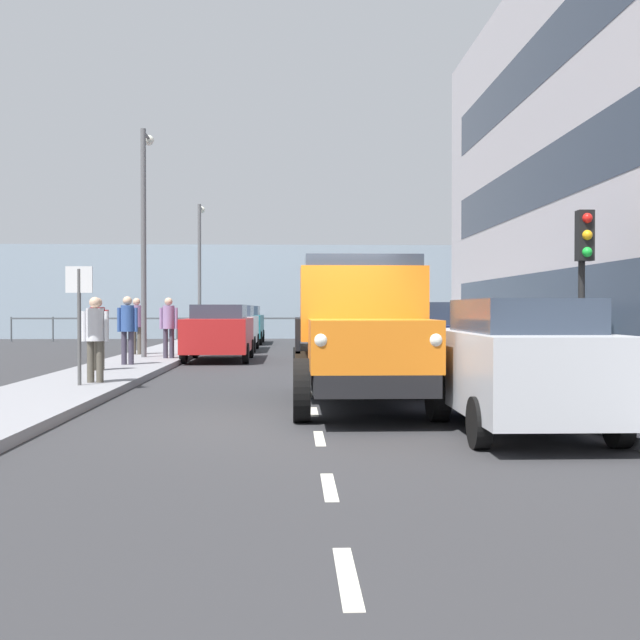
{
  "coord_description": "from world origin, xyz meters",
  "views": [
    {
      "loc": [
        0.32,
        10.84,
        1.6
      ],
      "look_at": [
        -0.41,
        -10.29,
        1.29
      ],
      "focal_mm": 43.79,
      "sensor_mm": 36.0,
      "label": 1
    }
  ],
  "objects_px": {
    "truck_vintage_orange": "(362,335)",
    "lamp_post_far": "(200,259)",
    "pedestrian_strolling": "(97,328)",
    "pedestrian_near_railing": "(95,332)",
    "pedestrian_with_bag": "(137,321)",
    "traffic_light_near": "(584,260)",
    "car_red_oppositeside_0": "(219,331)",
    "pedestrian_in_dark_coat": "(169,322)",
    "car_navy_kerbside_1": "(439,344)",
    "lamp_post_promenade": "(144,223)",
    "car_teal_oppositeside_2": "(243,324)",
    "car_silver_kerbside_near": "(518,363)",
    "street_sign": "(79,304)",
    "pedestrian_couple_b": "(127,324)",
    "car_white_oppositeside_1": "(233,327)"
  },
  "relations": [
    {
      "from": "car_red_oppositeside_0",
      "to": "traffic_light_near",
      "type": "xyz_separation_m",
      "value": [
        -7.47,
        10.26,
        1.58
      ]
    },
    {
      "from": "traffic_light_near",
      "to": "lamp_post_far",
      "type": "xyz_separation_m",
      "value": [
        9.55,
        -22.81,
        1.45
      ]
    },
    {
      "from": "pedestrian_strolling",
      "to": "truck_vintage_orange",
      "type": "bearing_deg",
      "value": 132.7
    },
    {
      "from": "car_silver_kerbside_near",
      "to": "pedestrian_couple_b",
      "type": "xyz_separation_m",
      "value": [
        7.21,
        -10.28,
        0.3
      ]
    },
    {
      "from": "pedestrian_near_railing",
      "to": "traffic_light_near",
      "type": "relative_size",
      "value": 0.52
    },
    {
      "from": "truck_vintage_orange",
      "to": "traffic_light_near",
      "type": "distance_m",
      "value": 4.55
    },
    {
      "from": "car_white_oppositeside_1",
      "to": "car_teal_oppositeside_2",
      "type": "height_order",
      "value": "same"
    },
    {
      "from": "pedestrian_with_bag",
      "to": "pedestrian_strolling",
      "type": "bearing_deg",
      "value": 93.29
    },
    {
      "from": "pedestrian_in_dark_coat",
      "to": "car_navy_kerbside_1",
      "type": "bearing_deg",
      "value": 131.67
    },
    {
      "from": "pedestrian_in_dark_coat",
      "to": "street_sign",
      "type": "xyz_separation_m",
      "value": [
        0.4,
        8.05,
        0.49
      ]
    },
    {
      "from": "truck_vintage_orange",
      "to": "pedestrian_strolling",
      "type": "height_order",
      "value": "truck_vintage_orange"
    },
    {
      "from": "car_red_oppositeside_0",
      "to": "lamp_post_far",
      "type": "bearing_deg",
      "value": -80.6
    },
    {
      "from": "lamp_post_far",
      "to": "pedestrian_with_bag",
      "type": "bearing_deg",
      "value": 87.04
    },
    {
      "from": "car_teal_oppositeside_2",
      "to": "street_sign",
      "type": "distance_m",
      "value": 20.75
    },
    {
      "from": "car_teal_oppositeside_2",
      "to": "lamp_post_far",
      "type": "height_order",
      "value": "lamp_post_far"
    },
    {
      "from": "car_red_oppositeside_0",
      "to": "lamp_post_far",
      "type": "relative_size",
      "value": 0.68
    },
    {
      "from": "pedestrian_in_dark_coat",
      "to": "traffic_light_near",
      "type": "height_order",
      "value": "traffic_light_near"
    },
    {
      "from": "truck_vintage_orange",
      "to": "car_silver_kerbside_near",
      "type": "distance_m",
      "value": 2.92
    },
    {
      "from": "street_sign",
      "to": "pedestrian_near_railing",
      "type": "bearing_deg",
      "value": -106.7
    },
    {
      "from": "car_teal_oppositeside_2",
      "to": "lamp_post_promenade",
      "type": "height_order",
      "value": "lamp_post_promenade"
    },
    {
      "from": "car_red_oppositeside_0",
      "to": "pedestrian_with_bag",
      "type": "height_order",
      "value": "pedestrian_with_bag"
    },
    {
      "from": "car_red_oppositeside_0",
      "to": "lamp_post_promenade",
      "type": "height_order",
      "value": "lamp_post_promenade"
    },
    {
      "from": "truck_vintage_orange",
      "to": "car_navy_kerbside_1",
      "type": "relative_size",
      "value": 1.27
    },
    {
      "from": "car_red_oppositeside_0",
      "to": "pedestrian_strolling",
      "type": "height_order",
      "value": "pedestrian_strolling"
    },
    {
      "from": "car_red_oppositeside_0",
      "to": "pedestrian_strolling",
      "type": "bearing_deg",
      "value": 67.52
    },
    {
      "from": "lamp_post_far",
      "to": "traffic_light_near",
      "type": "bearing_deg",
      "value": 112.71
    },
    {
      "from": "car_red_oppositeside_0",
      "to": "car_teal_oppositeside_2",
      "type": "relative_size",
      "value": 0.99
    },
    {
      "from": "truck_vintage_orange",
      "to": "car_navy_kerbside_1",
      "type": "height_order",
      "value": "truck_vintage_orange"
    },
    {
      "from": "pedestrian_in_dark_coat",
      "to": "street_sign",
      "type": "height_order",
      "value": "street_sign"
    },
    {
      "from": "car_white_oppositeside_1",
      "to": "pedestrian_near_railing",
      "type": "xyz_separation_m",
      "value": [
        1.61,
        14.28,
        0.24
      ]
    },
    {
      "from": "pedestrian_strolling",
      "to": "car_silver_kerbside_near",
      "type": "bearing_deg",
      "value": 131.8
    },
    {
      "from": "car_white_oppositeside_1",
      "to": "pedestrian_couple_b",
      "type": "xyz_separation_m",
      "value": [
        2.01,
        9.38,
        0.3
      ]
    },
    {
      "from": "pedestrian_with_bag",
      "to": "lamp_post_promenade",
      "type": "relative_size",
      "value": 0.26
    },
    {
      "from": "car_teal_oppositeside_2",
      "to": "pedestrian_in_dark_coat",
      "type": "xyz_separation_m",
      "value": [
        1.37,
        12.6,
        0.3
      ]
    },
    {
      "from": "pedestrian_with_bag",
      "to": "lamp_post_far",
      "type": "distance_m",
      "value": 12.04
    },
    {
      "from": "car_teal_oppositeside_2",
      "to": "pedestrian_couple_b",
      "type": "distance_m",
      "value": 15.36
    },
    {
      "from": "pedestrian_strolling",
      "to": "pedestrian_near_railing",
      "type": "bearing_deg",
      "value": 103.17
    },
    {
      "from": "pedestrian_strolling",
      "to": "pedestrian_in_dark_coat",
      "type": "height_order",
      "value": "pedestrian_in_dark_coat"
    },
    {
      "from": "traffic_light_near",
      "to": "lamp_post_promenade",
      "type": "height_order",
      "value": "lamp_post_promenade"
    },
    {
      "from": "pedestrian_near_railing",
      "to": "street_sign",
      "type": "xyz_separation_m",
      "value": [
        0.16,
        0.54,
        0.55
      ]
    },
    {
      "from": "car_white_oppositeside_1",
      "to": "lamp_post_promenade",
      "type": "height_order",
      "value": "lamp_post_promenade"
    },
    {
      "from": "truck_vintage_orange",
      "to": "lamp_post_far",
      "type": "xyz_separation_m",
      "value": [
        5.44,
        -24.29,
        2.74
      ]
    },
    {
      "from": "car_silver_kerbside_near",
      "to": "car_navy_kerbside_1",
      "type": "height_order",
      "value": "same"
    },
    {
      "from": "lamp_post_promenade",
      "to": "lamp_post_far",
      "type": "height_order",
      "value": "lamp_post_promenade"
    },
    {
      "from": "pedestrian_with_bag",
      "to": "lamp_post_far",
      "type": "height_order",
      "value": "lamp_post_far"
    },
    {
      "from": "car_silver_kerbside_near",
      "to": "pedestrian_with_bag",
      "type": "relative_size",
      "value": 2.3
    },
    {
      "from": "truck_vintage_orange",
      "to": "pedestrian_near_railing",
      "type": "height_order",
      "value": "truck_vintage_orange"
    },
    {
      "from": "truck_vintage_orange",
      "to": "lamp_post_far",
      "type": "relative_size",
      "value": 0.89
    },
    {
      "from": "lamp_post_far",
      "to": "truck_vintage_orange",
      "type": "bearing_deg",
      "value": 102.62
    },
    {
      "from": "lamp_post_promenade",
      "to": "lamp_post_far",
      "type": "xyz_separation_m",
      "value": [
        -0.11,
        -12.97,
        -0.27
      ]
    }
  ]
}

